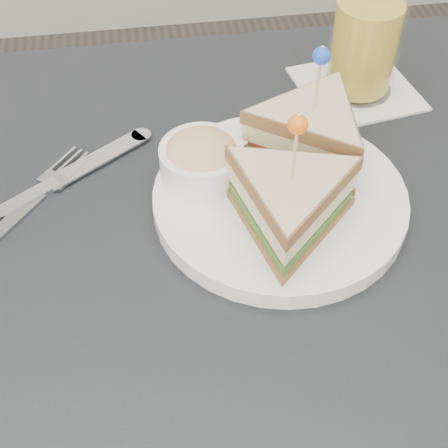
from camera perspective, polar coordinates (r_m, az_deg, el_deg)
table at (r=0.63m, az=-0.76°, el=-8.49°), size 0.80×0.80×0.75m
plate_meal at (r=0.60m, az=5.70°, el=4.71°), size 0.30×0.30×0.15m
cutlery_fork at (r=0.65m, az=-17.53°, el=1.61°), size 0.15×0.18×0.01m
cutlery_knife at (r=0.67m, az=-15.04°, el=3.74°), size 0.19×0.14×0.01m
drink_set at (r=0.75m, az=12.87°, el=16.55°), size 0.15×0.15×0.17m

